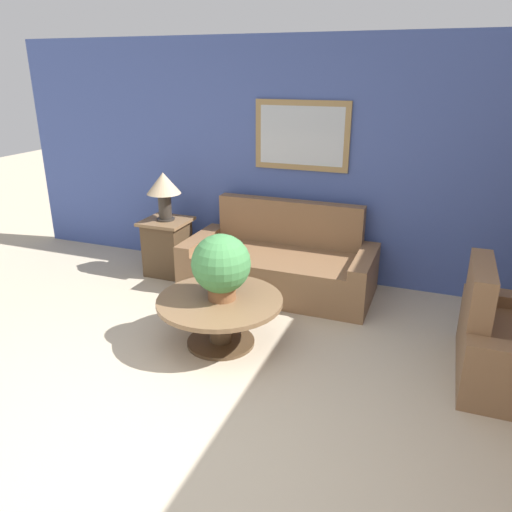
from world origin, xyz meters
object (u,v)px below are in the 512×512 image
table_lamp (164,187)px  side_table (168,246)px  potted_plant_on_table (221,265)px  coffee_table (220,311)px  couch_main (280,265)px

table_lamp → side_table: bearing=180.0°
side_table → potted_plant_on_table: (1.27, -1.24, 0.41)m
coffee_table → potted_plant_on_table: bearing=33.1°
coffee_table → potted_plant_on_table: potted_plant_on_table is taller
couch_main → side_table: couch_main is taller
coffee_table → couch_main: bearing=85.1°
table_lamp → potted_plant_on_table: table_lamp is taller
side_table → potted_plant_on_table: size_ratio=1.15×
couch_main → coffee_table: (-0.11, -1.28, 0.03)m
table_lamp → potted_plant_on_table: size_ratio=0.96×
table_lamp → couch_main: bearing=1.3°
couch_main → side_table: (-1.36, -0.03, 0.05)m
coffee_table → side_table: size_ratio=1.66×
side_table → couch_main: bearing=1.3°
couch_main → potted_plant_on_table: 1.35m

